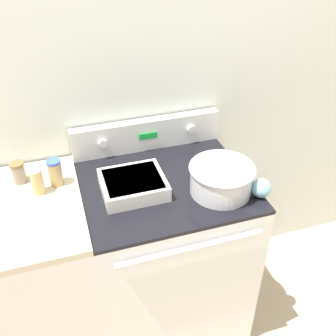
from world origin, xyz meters
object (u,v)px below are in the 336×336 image
object	(u,v)px
spice_jar_blue_cap	(55,172)
ladle	(260,187)
spice_jar_white_cap	(37,181)
casserole_dish	(133,184)
spice_jar_brown_cap	(18,172)
mixing_bowl	(221,177)

from	to	relation	value
spice_jar_blue_cap	ladle	bearing A→B (deg)	-21.66
spice_jar_white_cap	ladle	bearing A→B (deg)	-17.68
casserole_dish	spice_jar_white_cap	size ratio (longest dim) A/B	2.14
spice_jar_brown_cap	ladle	bearing A→B (deg)	-21.96
mixing_bowl	spice_jar_blue_cap	bearing A→B (deg)	159.46
casserole_dish	ladle	size ratio (longest dim) A/B	0.93
spice_jar_white_cap	spice_jar_brown_cap	size ratio (longest dim) A/B	1.27
ladle	spice_jar_brown_cap	size ratio (longest dim) A/B	2.92
mixing_bowl	casserole_dish	xyz separation A→B (m)	(-0.36, 0.11, -0.03)
spice_jar_blue_cap	spice_jar_white_cap	world-z (taller)	spice_jar_white_cap
mixing_bowl	casserole_dish	distance (m)	0.38
casserole_dish	spice_jar_blue_cap	size ratio (longest dim) A/B	2.19
mixing_bowl	spice_jar_blue_cap	size ratio (longest dim) A/B	2.29
spice_jar_white_cap	spice_jar_brown_cap	distance (m)	0.13
mixing_bowl	spice_jar_brown_cap	world-z (taller)	mixing_bowl
ladle	spice_jar_brown_cap	bearing A→B (deg)	158.04
spice_jar_blue_cap	mixing_bowl	bearing A→B (deg)	-20.54
spice_jar_blue_cap	spice_jar_brown_cap	xyz separation A→B (m)	(-0.15, 0.07, -0.01)
casserole_dish	ladle	bearing A→B (deg)	-20.31
casserole_dish	spice_jar_blue_cap	world-z (taller)	spice_jar_blue_cap
mixing_bowl	casserole_dish	bearing A→B (deg)	162.39
casserole_dish	ladle	xyz separation A→B (m)	(0.50, -0.19, 0.00)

